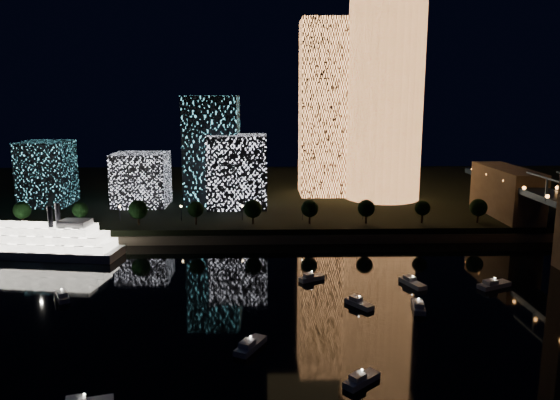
{
  "coord_description": "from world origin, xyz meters",
  "views": [
    {
      "loc": [
        -25.82,
        -99.11,
        50.39
      ],
      "look_at": [
        -21.41,
        55.0,
        20.1
      ],
      "focal_mm": 35.0,
      "sensor_mm": 36.0,
      "label": 1
    }
  ],
  "objects": [
    {
      "name": "ground",
      "position": [
        0.0,
        0.0,
        0.0
      ],
      "size": [
        520.0,
        520.0,
        0.0
      ],
      "primitive_type": "plane",
      "color": "black",
      "rests_on": "ground"
    },
    {
      "name": "far_bank",
      "position": [
        0.0,
        160.0,
        2.5
      ],
      "size": [
        420.0,
        160.0,
        5.0
      ],
      "primitive_type": "cube",
      "color": "black",
      "rests_on": "ground"
    },
    {
      "name": "seawall",
      "position": [
        0.0,
        82.0,
        1.5
      ],
      "size": [
        420.0,
        6.0,
        3.0
      ],
      "primitive_type": "cube",
      "color": "#6B5E4C",
      "rests_on": "ground"
    },
    {
      "name": "tower_cylindrical",
      "position": [
        25.66,
        135.39,
        48.32
      ],
      "size": [
        34.0,
        34.0,
        86.38
      ],
      "color": "#F3944E",
      "rests_on": "far_bank"
    },
    {
      "name": "tower_rectangular",
      "position": [
        2.37,
        147.44,
        43.44
      ],
      "size": [
        24.16,
        24.16,
        76.88
      ],
      "primitive_type": "cube",
      "color": "#F3944E",
      "rests_on": "far_bank"
    },
    {
      "name": "midrise_blocks",
      "position": [
        -60.57,
        126.9,
        22.27
      ],
      "size": [
        99.84,
        37.73,
        44.34
      ],
      "color": "white",
      "rests_on": "far_bank"
    },
    {
      "name": "riverboat",
      "position": [
        -100.19,
        68.8,
        4.42
      ],
      "size": [
        58.23,
        19.87,
        17.22
      ],
      "color": "silver",
      "rests_on": "ground"
    },
    {
      "name": "motorboats",
      "position": [
        -4.69,
        13.09,
        0.81
      ],
      "size": [
        131.73,
        72.58,
        2.78
      ],
      "color": "silver",
      "rests_on": "ground"
    },
    {
      "name": "esplanade_trees",
      "position": [
        -30.31,
        88.0,
        10.47
      ],
      "size": [
        166.13,
        6.7,
        8.85
      ],
      "color": "black",
      "rests_on": "far_bank"
    },
    {
      "name": "street_lamps",
      "position": [
        -34.0,
        94.0,
        9.02
      ],
      "size": [
        132.7,
        0.7,
        5.65
      ],
      "color": "black",
      "rests_on": "far_bank"
    }
  ]
}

